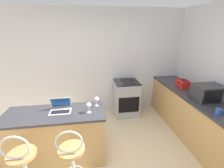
{
  "coord_description": "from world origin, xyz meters",
  "views": [
    {
      "loc": [
        -0.03,
        -1.5,
        2.08
      ],
      "look_at": [
        0.42,
        1.51,
        0.99
      ],
      "focal_mm": 24.0,
      "sensor_mm": 36.0,
      "label": 1
    }
  ],
  "objects_px": {
    "bar_stool_far": "(73,162)",
    "stove_range": "(126,98)",
    "microwave": "(208,93)",
    "wine_glass_short": "(89,105)",
    "wine_glass_tall": "(97,99)",
    "bar_stool_near": "(24,167)",
    "mug_blue": "(219,112)",
    "laptop": "(61,108)",
    "toaster": "(183,84)"
  },
  "relations": [
    {
      "from": "wine_glass_short",
      "to": "wine_glass_tall",
      "type": "xyz_separation_m",
      "value": [
        0.13,
        0.2,
        -0.0
      ]
    },
    {
      "from": "toaster",
      "to": "wine_glass_short",
      "type": "bearing_deg",
      "value": -158.71
    },
    {
      "from": "bar_stool_near",
      "to": "bar_stool_far",
      "type": "distance_m",
      "value": 0.59
    },
    {
      "from": "bar_stool_far",
      "to": "wine_glass_tall",
      "type": "xyz_separation_m",
      "value": [
        0.36,
        0.71,
        0.53
      ]
    },
    {
      "from": "wine_glass_short",
      "to": "mug_blue",
      "type": "relative_size",
      "value": 1.66
    },
    {
      "from": "toaster",
      "to": "stove_range",
      "type": "xyz_separation_m",
      "value": [
        -1.14,
        0.55,
        -0.53
      ]
    },
    {
      "from": "bar_stool_near",
      "to": "wine_glass_short",
      "type": "xyz_separation_m",
      "value": [
        0.83,
        0.51,
        0.54
      ]
    },
    {
      "from": "toaster",
      "to": "stove_range",
      "type": "height_order",
      "value": "toaster"
    },
    {
      "from": "laptop",
      "to": "wine_glass_short",
      "type": "relative_size",
      "value": 1.94
    },
    {
      "from": "wine_glass_tall",
      "to": "bar_stool_far",
      "type": "bearing_deg",
      "value": -117.32
    },
    {
      "from": "laptop",
      "to": "microwave",
      "type": "relative_size",
      "value": 0.67
    },
    {
      "from": "microwave",
      "to": "stove_range",
      "type": "bearing_deg",
      "value": 134.07
    },
    {
      "from": "bar_stool_far",
      "to": "mug_blue",
      "type": "bearing_deg",
      "value": 4.27
    },
    {
      "from": "bar_stool_near",
      "to": "mug_blue",
      "type": "distance_m",
      "value": 2.78
    },
    {
      "from": "microwave",
      "to": "wine_glass_tall",
      "type": "bearing_deg",
      "value": 177.9
    },
    {
      "from": "laptop",
      "to": "bar_stool_far",
      "type": "bearing_deg",
      "value": -72.15
    },
    {
      "from": "bar_stool_far",
      "to": "toaster",
      "type": "xyz_separation_m",
      "value": [
        2.3,
        1.31,
        0.5
      ]
    },
    {
      "from": "laptop",
      "to": "bar_stool_near",
      "type": "bearing_deg",
      "value": -121.49
    },
    {
      "from": "bar_stool_near",
      "to": "toaster",
      "type": "bearing_deg",
      "value": 24.38
    },
    {
      "from": "wine_glass_tall",
      "to": "stove_range",
      "type": "bearing_deg",
      "value": 55.4
    },
    {
      "from": "bar_stool_near",
      "to": "laptop",
      "type": "distance_m",
      "value": 0.87
    },
    {
      "from": "wine_glass_short",
      "to": "wine_glass_tall",
      "type": "bearing_deg",
      "value": 57.6
    },
    {
      "from": "microwave",
      "to": "mug_blue",
      "type": "relative_size",
      "value": 4.85
    },
    {
      "from": "stove_range",
      "to": "wine_glass_short",
      "type": "distance_m",
      "value": 1.73
    },
    {
      "from": "bar_stool_far",
      "to": "wine_glass_tall",
      "type": "bearing_deg",
      "value": 62.68
    },
    {
      "from": "bar_stool_far",
      "to": "toaster",
      "type": "bearing_deg",
      "value": 29.65
    },
    {
      "from": "bar_stool_far",
      "to": "mug_blue",
      "type": "height_order",
      "value": "bar_stool_far"
    },
    {
      "from": "bar_stool_far",
      "to": "wine_glass_tall",
      "type": "relative_size",
      "value": 6.21
    },
    {
      "from": "microwave",
      "to": "stove_range",
      "type": "height_order",
      "value": "microwave"
    },
    {
      "from": "wine_glass_short",
      "to": "laptop",
      "type": "bearing_deg",
      "value": 164.12
    },
    {
      "from": "laptop",
      "to": "mug_blue",
      "type": "distance_m",
      "value": 2.4
    },
    {
      "from": "toaster",
      "to": "wine_glass_short",
      "type": "relative_size",
      "value": 1.56
    },
    {
      "from": "bar_stool_near",
      "to": "mug_blue",
      "type": "xyz_separation_m",
      "value": [
        2.74,
        0.16,
        0.46
      ]
    },
    {
      "from": "toaster",
      "to": "wine_glass_tall",
      "type": "relative_size",
      "value": 1.6
    },
    {
      "from": "bar_stool_far",
      "to": "microwave",
      "type": "height_order",
      "value": "microwave"
    },
    {
      "from": "laptop",
      "to": "wine_glass_short",
      "type": "xyz_separation_m",
      "value": [
        0.44,
        -0.13,
        0.07
      ]
    },
    {
      "from": "bar_stool_far",
      "to": "microwave",
      "type": "distance_m",
      "value": 2.49
    },
    {
      "from": "bar_stool_near",
      "to": "wine_glass_short",
      "type": "relative_size",
      "value": 6.07
    },
    {
      "from": "microwave",
      "to": "wine_glass_tall",
      "type": "distance_m",
      "value": 1.98
    },
    {
      "from": "microwave",
      "to": "stove_range",
      "type": "distance_m",
      "value": 1.8
    },
    {
      "from": "toaster",
      "to": "mug_blue",
      "type": "height_order",
      "value": "toaster"
    },
    {
      "from": "wine_glass_tall",
      "to": "mug_blue",
      "type": "bearing_deg",
      "value": -16.97
    },
    {
      "from": "bar_stool_far",
      "to": "stove_range",
      "type": "xyz_separation_m",
      "value": [
        1.16,
        1.86,
        -0.03
      ]
    },
    {
      "from": "bar_stool_near",
      "to": "microwave",
      "type": "distance_m",
      "value": 3.05
    },
    {
      "from": "microwave",
      "to": "bar_stool_near",
      "type": "bearing_deg",
      "value": -167.83
    },
    {
      "from": "stove_range",
      "to": "mug_blue",
      "type": "xyz_separation_m",
      "value": [
        0.99,
        -1.7,
        0.49
      ]
    },
    {
      "from": "bar_stool_far",
      "to": "stove_range",
      "type": "bearing_deg",
      "value": 58.04
    },
    {
      "from": "stove_range",
      "to": "wine_glass_tall",
      "type": "distance_m",
      "value": 1.51
    },
    {
      "from": "stove_range",
      "to": "wine_glass_tall",
      "type": "xyz_separation_m",
      "value": [
        -0.79,
        -1.15,
        0.56
      ]
    },
    {
      "from": "mug_blue",
      "to": "wine_glass_tall",
      "type": "bearing_deg",
      "value": 163.03
    }
  ]
}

